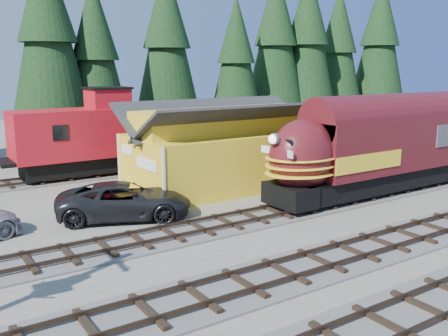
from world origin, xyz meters
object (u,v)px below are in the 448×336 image
locomotive (376,151)px  caboose (95,136)px  pickup_truck_a (125,201)px  depot (228,139)px

locomotive → caboose: bearing=130.1°
locomotive → pickup_truck_a: locomotive is taller
locomotive → pickup_truck_a: size_ratio=2.50×
locomotive → caboose: (-11.80, 14.00, 0.16)m
locomotive → pickup_truck_a: bearing=165.6°
depot → locomotive: depot is taller
caboose → pickup_truck_a: (-2.27, -10.39, -1.83)m
depot → pickup_truck_a: 8.87m
locomotive → depot: bearing=132.4°
pickup_truck_a → caboose: bearing=11.2°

